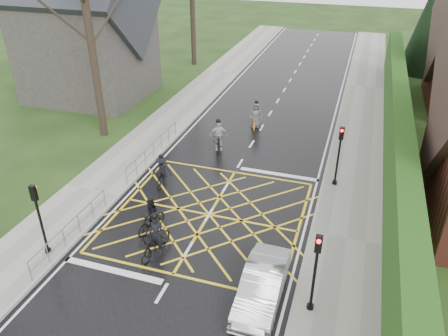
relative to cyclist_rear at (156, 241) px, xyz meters
The scene contains 19 objects.
ground 3.33m from the cyclist_rear, 70.50° to the left, with size 120.00×120.00×0.00m, color black.
road 3.33m from the cyclist_rear, 70.50° to the left, with size 9.00×80.00×0.01m, color black.
sidewalk_right 7.75m from the cyclist_rear, 23.51° to the left, with size 3.00×80.00×0.15m, color gray.
sidewalk_left 5.82m from the cyclist_rear, 147.84° to the left, with size 3.00×80.00×0.15m, color gray.
stone_wall 12.68m from the cyclist_rear, 45.78° to the left, with size 0.50×38.00×0.70m, color slate.
hedge 12.77m from the cyclist_rear, 45.78° to the left, with size 0.90×38.00×2.80m, color #133B10.
conifer 31.71m from the cyclist_rear, 67.85° to the left, with size 4.60×4.60×10.00m.
church 20.03m from the cyclist_rear, 129.52° to the left, with size 8.80×7.80×11.00m.
railing_south 3.59m from the cyclist_rear, behind, with size 0.05×5.04×1.03m.
railing_north 7.93m from the cyclist_rear, 116.66° to the left, with size 0.05×6.04×1.03m.
traffic_light_ne 9.62m from the cyclist_rear, 49.62° to the left, with size 0.24×0.31×3.21m.
traffic_light_se 6.38m from the cyclist_rear, 10.24° to the right, with size 0.24×0.31×3.21m.
traffic_light_sw 4.38m from the cyclist_rear, 160.62° to the right, with size 0.24×0.31×3.21m.
cyclist_rear is the anchor object (origin of this frame).
cyclist_back 1.55m from the cyclist_rear, 122.43° to the left, with size 0.91×1.69×1.63m.
cyclist_mid 5.31m from the cyclist_rear, 112.61° to the left, with size 1.05×1.75×1.62m.
cyclist_front 9.29m from the cyclist_rear, 93.45° to the left, with size 1.25×1.97×1.91m.
cyclist_lead 13.04m from the cyclist_rear, 86.95° to the left, with size 0.94×1.92×1.79m.
car 4.65m from the cyclist_rear, 13.56° to the right, with size 1.34×3.85×1.27m, color #A9AAB0.
Camera 1 is at (5.56, -15.03, 11.46)m, focal length 35.00 mm.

